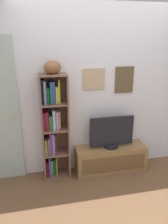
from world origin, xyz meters
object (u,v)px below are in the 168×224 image
object	(u,v)px
football	(52,67)
tv_stand	(110,158)
bookshelf	(53,127)
television	(112,133)

from	to	relation	value
football	tv_stand	xyz separation A→B (m)	(0.85, -0.04, -1.45)
bookshelf	football	world-z (taller)	football
football	tv_stand	bearing A→B (deg)	-2.68
bookshelf	television	bearing A→B (deg)	-4.25
tv_stand	football	bearing A→B (deg)	177.32
football	bookshelf	bearing A→B (deg)	140.54
football	television	xyz separation A→B (m)	(0.85, -0.04, -1.00)
bookshelf	television	xyz separation A→B (m)	(0.88, -0.07, -0.15)
football	television	bearing A→B (deg)	-2.61
bookshelf	tv_stand	bearing A→B (deg)	-4.32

